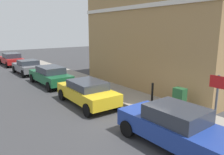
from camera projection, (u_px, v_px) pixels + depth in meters
ground at (131, 120)px, 9.88m from camera, size 80.00×80.00×0.00m
sidewalk at (97, 85)px, 15.74m from camera, size 2.33×30.00×0.15m
corner_building at (165, 31)px, 15.39m from camera, size 6.11×10.90×7.78m
car_blue at (175, 126)px, 7.45m from camera, size 1.84×4.18×1.46m
car_yellow at (87, 92)px, 11.73m from camera, size 1.95×4.17×1.32m
car_green at (50, 75)px, 15.96m from camera, size 1.82×4.46×1.39m
car_grey at (28, 67)px, 20.00m from camera, size 1.96×3.93×1.30m
car_red at (12, 59)px, 24.81m from camera, size 1.90×4.43×1.41m
utility_cabinet at (179, 101)px, 10.38m from camera, size 0.46×0.61×1.15m
bollard_near_cabinet at (152, 91)px, 11.85m from camera, size 0.14×0.14×1.04m
street_sign at (217, 97)px, 7.72m from camera, size 0.08×0.60×2.30m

